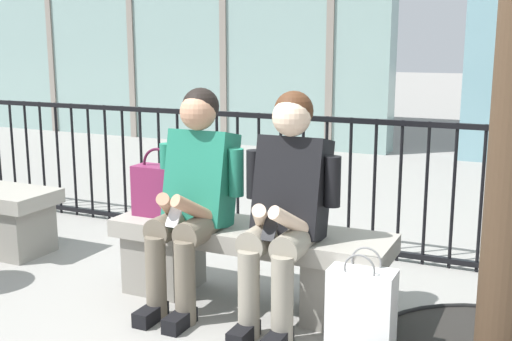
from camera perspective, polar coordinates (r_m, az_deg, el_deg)
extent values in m
plane|color=gray|center=(3.68, -0.67, -11.82)|extent=(60.00, 60.00, 0.00)
cube|color=gray|center=(3.54, -0.69, -5.86)|extent=(1.60, 0.44, 0.10)
cube|color=gray|center=(3.87, -8.24, -7.94)|extent=(0.36, 0.37, 0.35)
cube|color=gray|center=(3.42, 7.95, -10.58)|extent=(0.36, 0.37, 0.35)
cylinder|color=#6B6051|center=(3.54, -7.31, -4.77)|extent=(0.15, 0.40, 0.15)
cylinder|color=#6B6051|center=(3.46, -8.99, -9.49)|extent=(0.11, 0.11, 0.45)
cube|color=black|center=(3.48, -9.46, -12.65)|extent=(0.09, 0.22, 0.08)
cylinder|color=#6B6051|center=(3.45, -4.76, -5.14)|extent=(0.15, 0.40, 0.15)
cylinder|color=#6B6051|center=(3.36, -6.41, -10.01)|extent=(0.11, 0.11, 0.45)
cube|color=black|center=(3.39, -6.88, -13.25)|extent=(0.09, 0.22, 0.08)
cube|color=#1E7259|center=(3.55, -4.97, -0.67)|extent=(0.36, 0.30, 0.55)
cylinder|color=#1E7259|center=(3.65, -7.98, 0.41)|extent=(0.08, 0.08, 0.26)
cylinder|color=tan|center=(3.44, -7.93, -3.20)|extent=(0.16, 0.28, 0.20)
cylinder|color=#1E7259|center=(3.44, -1.80, -0.18)|extent=(0.08, 0.08, 0.26)
cylinder|color=tan|center=(3.35, -5.62, -3.50)|extent=(0.16, 0.28, 0.20)
cube|color=silver|center=(3.35, -7.32, -3.91)|extent=(0.07, 0.10, 0.13)
sphere|color=tan|center=(3.47, -5.24, 5.25)|extent=(0.20, 0.20, 0.20)
sphere|color=black|center=(3.50, -5.00, 5.79)|extent=(0.20, 0.20, 0.20)
cylinder|color=gray|center=(3.29, 0.85, -5.93)|extent=(0.15, 0.40, 0.15)
cylinder|color=gray|center=(3.20, -0.65, -11.09)|extent=(0.11, 0.11, 0.45)
cube|color=black|center=(3.23, -1.12, -14.50)|extent=(0.09, 0.22, 0.08)
cylinder|color=gray|center=(3.22, 3.79, -6.32)|extent=(0.15, 0.40, 0.15)
cylinder|color=gray|center=(3.13, 2.38, -11.62)|extent=(0.11, 0.11, 0.45)
cube|color=black|center=(3.16, 1.92, -15.10)|extent=(0.09, 0.22, 0.08)
cube|color=black|center=(3.32, 3.27, -1.50)|extent=(0.36, 0.30, 0.55)
cylinder|color=black|center=(3.39, -0.17, -0.33)|extent=(0.08, 0.08, 0.26)
cylinder|color=beige|center=(3.18, 0.43, -4.28)|extent=(0.16, 0.28, 0.20)
cylinder|color=black|center=(3.23, 6.91, -1.00)|extent=(0.08, 0.08, 0.26)
cylinder|color=beige|center=(3.12, 3.11, -4.61)|extent=(0.16, 0.28, 0.20)
cube|color=black|center=(3.10, 1.32, -5.07)|extent=(0.07, 0.10, 0.13)
sphere|color=beige|center=(3.24, 3.22, 4.83)|extent=(0.20, 0.20, 0.20)
sphere|color=#472816|center=(3.26, 3.42, 5.40)|extent=(0.20, 0.20, 0.20)
cube|color=#7A234C|center=(3.76, -8.76, -1.83)|extent=(0.29, 0.15, 0.30)
torus|color=#49152D|center=(3.73, -8.83, 0.48)|extent=(0.20, 0.02, 0.20)
cube|color=white|center=(3.12, 9.46, -12.31)|extent=(0.31, 0.17, 0.41)
torus|color=slate|center=(2.98, 9.29, -8.81)|extent=(0.15, 0.01, 0.15)
torus|color=slate|center=(3.09, 9.89, -8.11)|extent=(0.15, 0.01, 0.15)
cylinder|color=black|center=(6.03, -21.02, 1.37)|extent=(0.02, 0.02, 0.96)
cylinder|color=black|center=(5.91, -19.86, 1.26)|extent=(0.02, 0.02, 0.96)
cylinder|color=black|center=(5.79, -18.65, 1.14)|extent=(0.02, 0.02, 0.96)
cylinder|color=black|center=(5.68, -17.39, 1.02)|extent=(0.02, 0.02, 0.96)
cylinder|color=black|center=(5.56, -16.07, 0.89)|extent=(0.02, 0.02, 0.96)
cylinder|color=black|center=(5.45, -14.71, 0.76)|extent=(0.02, 0.02, 0.96)
cylinder|color=black|center=(5.35, -13.28, 0.62)|extent=(0.02, 0.02, 0.96)
cylinder|color=black|center=(5.24, -11.80, 0.48)|extent=(0.02, 0.02, 0.96)
cylinder|color=black|center=(5.14, -10.26, 0.33)|extent=(0.02, 0.02, 0.96)
cylinder|color=black|center=(5.05, -8.66, 0.17)|extent=(0.02, 0.02, 0.96)
cylinder|color=black|center=(4.95, -7.00, 0.01)|extent=(0.02, 0.02, 0.96)
cylinder|color=black|center=(4.87, -5.28, -0.16)|extent=(0.02, 0.02, 0.96)
cylinder|color=black|center=(4.78, -3.50, -0.33)|extent=(0.02, 0.02, 0.96)
cylinder|color=black|center=(4.71, -1.66, -0.51)|extent=(0.02, 0.02, 0.96)
cylinder|color=black|center=(4.63, 0.24, -0.70)|extent=(0.02, 0.02, 0.96)
cylinder|color=black|center=(4.57, 2.21, -0.89)|extent=(0.02, 0.02, 0.96)
cylinder|color=black|center=(4.50, 4.22, -1.08)|extent=(0.02, 0.02, 0.96)
cylinder|color=black|center=(4.45, 6.30, -1.28)|extent=(0.02, 0.02, 0.96)
cylinder|color=black|center=(4.40, 8.42, -1.48)|extent=(0.02, 0.02, 0.96)
cylinder|color=black|center=(4.35, 10.59, -1.68)|extent=(0.02, 0.02, 0.96)
cylinder|color=black|center=(4.31, 12.80, -1.89)|extent=(0.02, 0.02, 0.96)
cylinder|color=black|center=(4.28, 15.05, -2.09)|extent=(0.02, 0.02, 0.96)
cylinder|color=black|center=(4.26, 17.33, -2.30)|extent=(0.02, 0.02, 0.96)
cylinder|color=black|center=(4.24, 19.63, -2.50)|extent=(0.02, 0.02, 0.96)
cylinder|color=black|center=(4.23, 21.95, -2.70)|extent=(0.02, 0.02, 0.96)
cube|color=black|center=(4.59, 5.16, -6.43)|extent=(9.46, 0.04, 0.04)
cube|color=black|center=(4.40, 5.36, 4.68)|extent=(9.46, 0.04, 0.04)
cube|color=gray|center=(4.72, -20.61, -5.02)|extent=(0.36, 0.37, 0.35)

